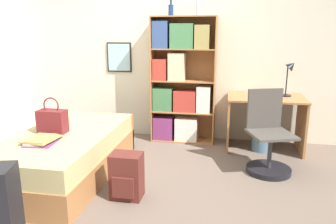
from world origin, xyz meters
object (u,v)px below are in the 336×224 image
object	(u,v)px
book_stack_on_bed	(41,140)
waste_bin	(262,140)
bottle_brown	(198,8)
bed	(67,154)
desk_chair	(268,146)
bottle_green	(171,10)
handbag	(52,121)
bookcase	(179,82)
backpack	(127,176)
desk_lamp	(290,71)
desk	(265,114)

from	to	relation	value
book_stack_on_bed	waste_bin	bearing A→B (deg)	34.25
bottle_brown	waste_bin	size ratio (longest dim) A/B	0.89
bed	desk_chair	bearing A→B (deg)	13.28
bed	bottle_green	xyz separation A→B (m)	(0.94, 1.50, 1.65)
bottle_brown	handbag	bearing A→B (deg)	-134.84
bookcase	backpack	distance (m)	1.97
handbag	backpack	size ratio (longest dim) A/B	0.89
desk_lamp	desk_chair	xyz separation A→B (m)	(-0.32, -0.86, -0.78)
desk_chair	waste_bin	world-z (taller)	desk_chair
book_stack_on_bed	handbag	bearing A→B (deg)	98.88
desk	waste_bin	bearing A→B (deg)	-111.26
bottle_green	backpack	bearing A→B (deg)	-93.06
desk	desk_lamp	size ratio (longest dim) A/B	2.03
bed	bottle_brown	bearing A→B (deg)	46.79
bottle_green	desk_chair	distance (m)	2.29
bottle_green	backpack	xyz separation A→B (m)	(-0.10, -1.89, -1.67)
bottle_brown	desk	distance (m)	1.71
waste_bin	bottle_brown	bearing A→B (deg)	168.44
bottle_brown	desk_chair	world-z (taller)	bottle_brown
handbag	book_stack_on_bed	xyz separation A→B (m)	(0.05, -0.32, -0.11)
bookcase	desk_chair	bearing A→B (deg)	-37.72
bottle_green	bottle_brown	bearing A→B (deg)	-12.74
book_stack_on_bed	bottle_green	size ratio (longest dim) A/B	1.74
desk_lamp	backpack	distance (m)	2.64
bookcase	bottle_green	xyz separation A→B (m)	(-0.14, 0.05, 1.02)
desk_lamp	bottle_green	bearing A→B (deg)	176.38
bookcase	handbag	bearing A→B (deg)	-128.57
handbag	bookcase	size ratio (longest dim) A/B	0.22
handbag	desk	xyz separation A→B (m)	(2.40, 1.33, -0.14)
book_stack_on_bed	bottle_green	bearing A→B (deg)	61.72
bottle_green	bed	bearing A→B (deg)	-121.96
bed	desk_lamp	size ratio (longest dim) A/B	3.89
bed	desk_chair	xyz separation A→B (m)	(2.26, 0.53, 0.05)
handbag	bottle_brown	size ratio (longest dim) A/B	1.52
book_stack_on_bed	bottle_brown	xyz separation A→B (m)	(1.39, 1.77, 1.38)
bottle_green	desk	size ratio (longest dim) A/B	0.21
handbag	desk	world-z (taller)	handbag
bed	desk_lamp	bearing A→B (deg)	28.38
book_stack_on_bed	bed	bearing A→B (deg)	79.65
bookcase	desk_chair	xyz separation A→B (m)	(1.19, -0.92, -0.58)
book_stack_on_bed	bottle_brown	size ratio (longest dim) A/B	1.42
handbag	desk_chair	world-z (taller)	desk_chair
handbag	backpack	xyz separation A→B (m)	(0.95, -0.35, -0.42)
desk_chair	backpack	distance (m)	1.70
desk_lamp	waste_bin	bearing A→B (deg)	-151.79
bed	waste_bin	size ratio (longest dim) A/B	6.48
handbag	book_stack_on_bed	distance (m)	0.35
bed	handbag	world-z (taller)	handbag
bottle_brown	waste_bin	distance (m)	2.01
bookcase	desk_lamp	distance (m)	1.53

